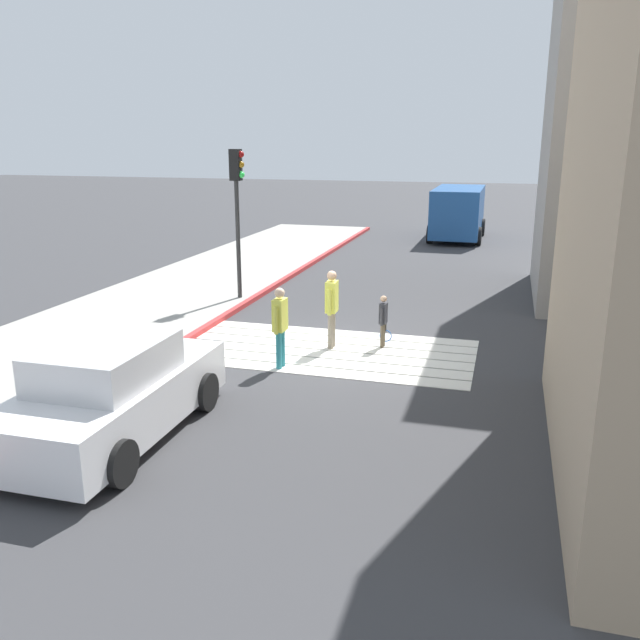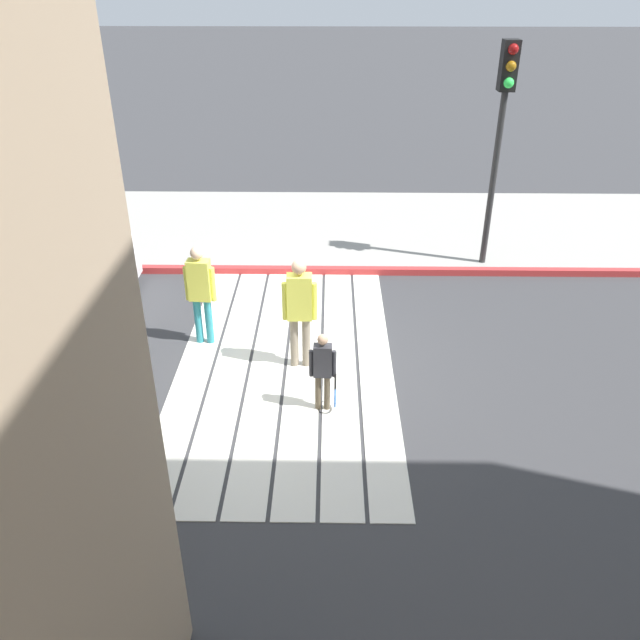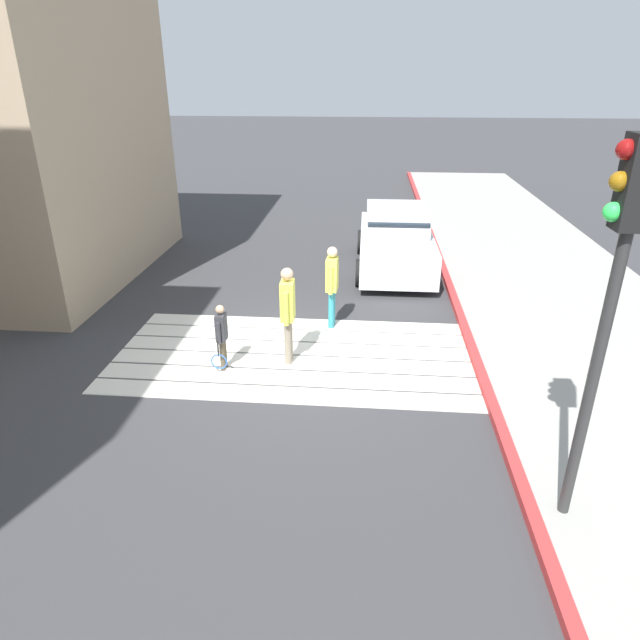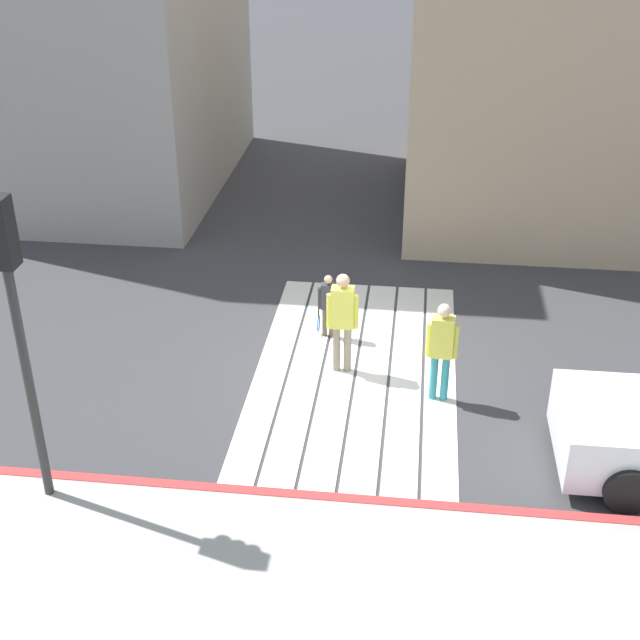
% 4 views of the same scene
% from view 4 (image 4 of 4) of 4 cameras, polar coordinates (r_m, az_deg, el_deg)
% --- Properties ---
extents(ground_plane, '(120.00, 120.00, 0.00)m').
position_cam_4_polar(ground_plane, '(14.32, 2.32, -3.46)').
color(ground_plane, '#38383A').
extents(crosswalk_stripes, '(6.40, 3.25, 0.01)m').
position_cam_4_polar(crosswalk_stripes, '(14.32, 2.32, -3.44)').
color(crosswalk_stripes, silver).
rests_on(crosswalk_stripes, ground).
extents(curb_painted, '(0.16, 40.00, 0.13)m').
position_cam_4_polar(curb_painted, '(11.67, 0.96, -11.68)').
color(curb_painted, '#BC3333').
rests_on(curb_painted, ground).
extents(traffic_light_corner, '(0.39, 0.28, 4.24)m').
position_cam_4_polar(traffic_light_corner, '(10.71, -19.39, 1.60)').
color(traffic_light_corner, '#2D2D2D').
rests_on(traffic_light_corner, ground).
extents(pedestrian_adult_lead, '(0.23, 0.51, 1.75)m').
position_cam_4_polar(pedestrian_adult_lead, '(13.87, 1.47, 0.27)').
color(pedestrian_adult_lead, gray).
rests_on(pedestrian_adult_lead, ground).
extents(pedestrian_adult_trailing, '(0.24, 0.49, 1.66)m').
position_cam_4_polar(pedestrian_adult_trailing, '(13.29, 7.94, -1.64)').
color(pedestrian_adult_trailing, teal).
rests_on(pedestrian_adult_trailing, ground).
extents(pedestrian_child_with_racket, '(0.28, 0.37, 1.18)m').
position_cam_4_polar(pedestrian_child_with_racket, '(15.03, 0.50, 1.11)').
color(pedestrian_child_with_racket, brown).
rests_on(pedestrian_child_with_racket, ground).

